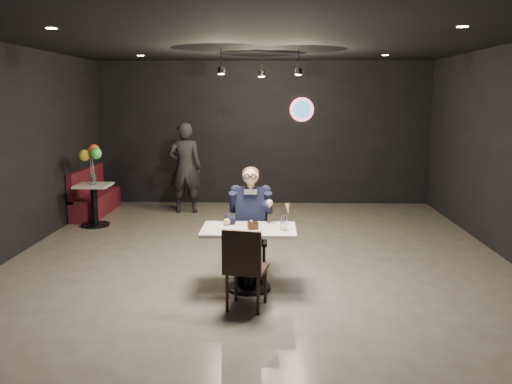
{
  "coord_description": "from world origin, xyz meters",
  "views": [
    {
      "loc": [
        0.21,
        -7.0,
        2.27
      ],
      "look_at": [
        -0.01,
        -0.23,
        1.07
      ],
      "focal_mm": 38.0,
      "sensor_mm": 36.0,
      "label": 1
    }
  ],
  "objects_px": {
    "main_table": "(249,259)",
    "seated_man": "(251,220)",
    "chair_near": "(246,267)",
    "side_table": "(94,206)",
    "passerby": "(185,168)",
    "sundae_glass": "(284,223)",
    "balloon_vase": "(93,180)",
    "booth_bench": "(96,191)",
    "chair_far": "(251,240)"
  },
  "relations": [
    {
      "from": "sundae_glass",
      "to": "chair_far",
      "type": "bearing_deg",
      "value": 123.05
    },
    {
      "from": "side_table",
      "to": "balloon_vase",
      "type": "height_order",
      "value": "balloon_vase"
    },
    {
      "from": "sundae_glass",
      "to": "seated_man",
      "type": "bearing_deg",
      "value": 123.05
    },
    {
      "from": "passerby",
      "to": "booth_bench",
      "type": "bearing_deg",
      "value": 2.94
    },
    {
      "from": "main_table",
      "to": "chair_near",
      "type": "bearing_deg",
      "value": -90.0
    },
    {
      "from": "main_table",
      "to": "side_table",
      "type": "height_order",
      "value": "main_table"
    },
    {
      "from": "chair_near",
      "to": "seated_man",
      "type": "bearing_deg",
      "value": 101.87
    },
    {
      "from": "sundae_glass",
      "to": "passerby",
      "type": "bearing_deg",
      "value": 112.89
    },
    {
      "from": "seated_man",
      "to": "booth_bench",
      "type": "xyz_separation_m",
      "value": [
        -3.18,
        3.57,
        -0.27
      ]
    },
    {
      "from": "main_table",
      "to": "balloon_vase",
      "type": "bearing_deg",
      "value": 132.71
    },
    {
      "from": "chair_far",
      "to": "booth_bench",
      "type": "bearing_deg",
      "value": 131.69
    },
    {
      "from": "main_table",
      "to": "passerby",
      "type": "relative_size",
      "value": 0.62
    },
    {
      "from": "side_table",
      "to": "passerby",
      "type": "height_order",
      "value": "passerby"
    },
    {
      "from": "booth_bench",
      "to": "passerby",
      "type": "xyz_separation_m",
      "value": [
        1.73,
        0.19,
        0.44
      ]
    },
    {
      "from": "side_table",
      "to": "chair_near",
      "type": "bearing_deg",
      "value": -52.04
    },
    {
      "from": "chair_far",
      "to": "passerby",
      "type": "distance_m",
      "value": 4.05
    },
    {
      "from": "chair_near",
      "to": "sundae_glass",
      "type": "xyz_separation_m",
      "value": [
        0.4,
        0.5,
        0.37
      ]
    },
    {
      "from": "chair_near",
      "to": "seated_man",
      "type": "height_order",
      "value": "seated_man"
    },
    {
      "from": "chair_near",
      "to": "balloon_vase",
      "type": "relative_size",
      "value": 5.59
    },
    {
      "from": "main_table",
      "to": "balloon_vase",
      "type": "height_order",
      "value": "balloon_vase"
    },
    {
      "from": "chair_far",
      "to": "balloon_vase",
      "type": "relative_size",
      "value": 5.59
    },
    {
      "from": "chair_near",
      "to": "main_table",
      "type": "bearing_deg",
      "value": 101.87
    },
    {
      "from": "seated_man",
      "to": "sundae_glass",
      "type": "height_order",
      "value": "seated_man"
    },
    {
      "from": "side_table",
      "to": "seated_man",
      "type": "bearing_deg",
      "value": -41.74
    },
    {
      "from": "main_table",
      "to": "sundae_glass",
      "type": "xyz_separation_m",
      "value": [
        0.4,
        -0.07,
        0.46
      ]
    },
    {
      "from": "main_table",
      "to": "seated_man",
      "type": "distance_m",
      "value": 0.65
    },
    {
      "from": "main_table",
      "to": "seated_man",
      "type": "xyz_separation_m",
      "value": [
        0.0,
        0.55,
        0.34
      ]
    },
    {
      "from": "seated_man",
      "to": "passerby",
      "type": "relative_size",
      "value": 0.81
    },
    {
      "from": "main_table",
      "to": "chair_near",
      "type": "xyz_separation_m",
      "value": [
        0.0,
        -0.57,
        0.09
      ]
    },
    {
      "from": "main_table",
      "to": "seated_man",
      "type": "bearing_deg",
      "value": 90.0
    },
    {
      "from": "balloon_vase",
      "to": "side_table",
      "type": "bearing_deg",
      "value": 0.0
    },
    {
      "from": "chair_far",
      "to": "sundae_glass",
      "type": "distance_m",
      "value": 0.83
    },
    {
      "from": "main_table",
      "to": "booth_bench",
      "type": "xyz_separation_m",
      "value": [
        -3.18,
        4.12,
        0.08
      ]
    },
    {
      "from": "sundae_glass",
      "to": "balloon_vase",
      "type": "bearing_deg",
      "value": 135.82
    },
    {
      "from": "sundae_glass",
      "to": "passerby",
      "type": "relative_size",
      "value": 0.09
    },
    {
      "from": "balloon_vase",
      "to": "chair_near",
      "type": "bearing_deg",
      "value": -52.04
    },
    {
      "from": "chair_near",
      "to": "side_table",
      "type": "bearing_deg",
      "value": 139.83
    },
    {
      "from": "chair_near",
      "to": "side_table",
      "type": "distance_m",
      "value": 4.68
    },
    {
      "from": "chair_far",
      "to": "booth_bench",
      "type": "xyz_separation_m",
      "value": [
        -3.18,
        3.57,
        -0.01
      ]
    },
    {
      "from": "chair_far",
      "to": "sundae_glass",
      "type": "xyz_separation_m",
      "value": [
        0.4,
        -0.62,
        0.37
      ]
    },
    {
      "from": "booth_bench",
      "to": "chair_far",
      "type": "bearing_deg",
      "value": -48.31
    },
    {
      "from": "main_table",
      "to": "seated_man",
      "type": "relative_size",
      "value": 0.76
    },
    {
      "from": "chair_near",
      "to": "seated_man",
      "type": "xyz_separation_m",
      "value": [
        0.0,
        1.12,
        0.26
      ]
    },
    {
      "from": "booth_bench",
      "to": "side_table",
      "type": "xyz_separation_m",
      "value": [
        0.3,
        -1.0,
        -0.09
      ]
    },
    {
      "from": "sundae_glass",
      "to": "booth_bench",
      "type": "distance_m",
      "value": 5.52
    },
    {
      "from": "chair_near",
      "to": "balloon_vase",
      "type": "distance_m",
      "value": 4.69
    },
    {
      "from": "balloon_vase",
      "to": "booth_bench",
      "type": "bearing_deg",
      "value": 106.7
    },
    {
      "from": "seated_man",
      "to": "chair_near",
      "type": "bearing_deg",
      "value": -90.0
    },
    {
      "from": "seated_man",
      "to": "sundae_glass",
      "type": "bearing_deg",
      "value": -56.95
    },
    {
      "from": "passerby",
      "to": "sundae_glass",
      "type": "bearing_deg",
      "value": 109.43
    }
  ]
}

